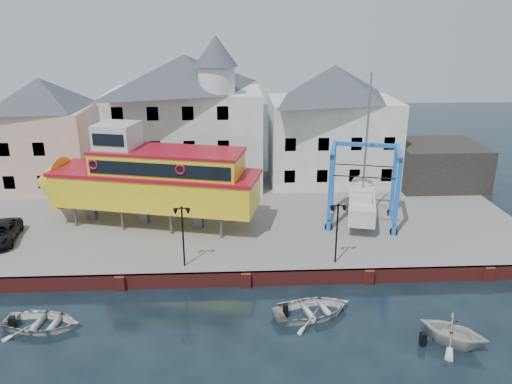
{
  "coord_description": "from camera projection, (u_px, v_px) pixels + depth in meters",
  "views": [
    {
      "loc": [
        -0.76,
        -28.3,
        16.55
      ],
      "look_at": [
        1.0,
        7.0,
        4.0
      ],
      "focal_mm": 35.0,
      "sensor_mm": 36.0,
      "label": 1
    }
  ],
  "objects": [
    {
      "name": "quay_wall",
      "position": [
        246.0,
        279.0,
        32.14
      ],
      "size": [
        44.0,
        0.47,
        1.0
      ],
      "color": "maroon",
      "rests_on": "ground"
    },
    {
      "name": "motorboat_b",
      "position": [
        313.0,
        315.0,
        29.17
      ],
      "size": [
        5.46,
        4.53,
        0.98
      ],
      "primitive_type": "imported",
      "rotation": [
        0.0,
        0.0,
        1.85
      ],
      "color": "beige",
      "rests_on": "ground"
    },
    {
      "name": "hardstanding",
      "position": [
        242.0,
        215.0,
        42.4
      ],
      "size": [
        44.0,
        22.0,
        1.0
      ],
      "primitive_type": "cube",
      "color": "slate",
      "rests_on": "ground"
    },
    {
      "name": "van",
      "position": [
        0.0,
        233.0,
        36.11
      ],
      "size": [
        2.95,
        5.13,
        1.35
      ],
      "primitive_type": "imported",
      "rotation": [
        0.0,
        0.0,
        0.16
      ],
      "color": "black",
      "rests_on": "hardstanding"
    },
    {
      "name": "motorboat_d",
      "position": [
        42.0,
        328.0,
        27.99
      ],
      "size": [
        4.77,
        3.71,
        0.9
      ],
      "primitive_type": "imported",
      "rotation": [
        0.0,
        0.0,
        1.43
      ],
      "color": "beige",
      "rests_on": "ground"
    },
    {
      "name": "travel_lift",
      "position": [
        362.0,
        196.0,
        39.65
      ],
      "size": [
        6.3,
        7.97,
        11.66
      ],
      "rotation": [
        0.0,
        0.0,
        -0.24
      ],
      "color": "#1F63B0",
      "rests_on": "hardstanding"
    },
    {
      "name": "building_white_right",
      "position": [
        332.0,
        124.0,
        48.3
      ],
      "size": [
        12.0,
        8.0,
        11.2
      ],
      "color": "beige",
      "rests_on": "hardstanding"
    },
    {
      "name": "building_pink",
      "position": [
        46.0,
        134.0,
        46.25
      ],
      "size": [
        8.0,
        7.0,
        10.3
      ],
      "color": "tan",
      "rests_on": "hardstanding"
    },
    {
      "name": "motorboat_c",
      "position": [
        452.0,
        344.0,
        26.59
      ],
      "size": [
        4.73,
        4.63,
        1.89
      ],
      "primitive_type": "imported",
      "rotation": [
        0.0,
        0.0,
        0.93
      ],
      "color": "beige",
      "rests_on": "ground"
    },
    {
      "name": "building_white_main",
      "position": [
        188.0,
        119.0,
        46.84
      ],
      "size": [
        14.0,
        8.3,
        14.0
      ],
      "color": "beige",
      "rests_on": "hardstanding"
    },
    {
      "name": "tour_boat",
      "position": [
        142.0,
        178.0,
        38.31
      ],
      "size": [
        18.73,
        8.54,
        7.94
      ],
      "rotation": [
        0.0,
        0.0,
        -0.24
      ],
      "color": "#59595E",
      "rests_on": "hardstanding"
    },
    {
      "name": "shed_dark",
      "position": [
        437.0,
        164.0,
        48.1
      ],
      "size": [
        8.0,
        7.0,
        4.0
      ],
      "primitive_type": "cube",
      "color": "black",
      "rests_on": "hardstanding"
    },
    {
      "name": "ground",
      "position": [
        246.0,
        287.0,
        32.21
      ],
      "size": [
        140.0,
        140.0,
        0.0
      ],
      "primitive_type": "plane",
      "color": "black",
      "rests_on": "ground"
    },
    {
      "name": "lamp_post_left",
      "position": [
        182.0,
        221.0,
        31.75
      ],
      "size": [
        1.12,
        0.32,
        4.2
      ],
      "color": "black",
      "rests_on": "hardstanding"
    },
    {
      "name": "lamp_post_right",
      "position": [
        338.0,
        218.0,
        32.22
      ],
      "size": [
        1.12,
        0.32,
        4.2
      ],
      "color": "black",
      "rests_on": "hardstanding"
    }
  ]
}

